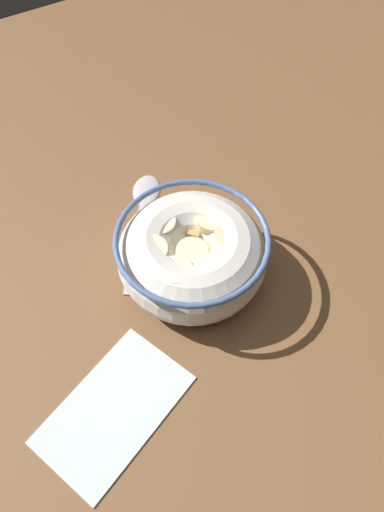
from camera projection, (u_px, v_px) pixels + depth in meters
The scene contains 4 objects.
ground_plane at pixel (192, 277), 51.30cm from camera, with size 117.68×117.68×2.00cm, color brown.
cereal_bowl at pixel (192, 254), 47.61cm from camera, with size 15.35×15.35×6.36cm.
spoon at pixel (144, 202), 55.50cm from camera, with size 11.71×15.07×0.80cm.
folded_napkin at pixel (114, 409), 42.17cm from camera, with size 13.65×8.19×0.30cm, color silver.
Camera 1 is at (-13.94, -22.97, 42.76)cm, focal length 33.09 mm.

